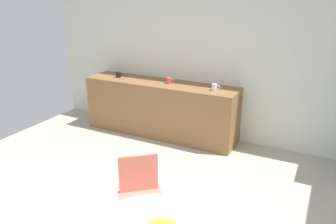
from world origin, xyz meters
TOP-DOWN VIEW (x-y plane):
  - wall_back at (0.00, 3.00)m, footprint 6.00×0.10m
  - counter_block at (-0.79, 2.65)m, footprint 2.58×0.60m
  - chair_coral at (0.22, 0.36)m, footprint 0.59×0.59m
  - mug_white at (-0.63, 2.65)m, footprint 0.13×0.08m
  - mug_green at (-1.59, 2.63)m, footprint 0.13×0.08m
  - mug_red at (0.15, 2.61)m, footprint 0.13×0.08m

SIDE VIEW (x-z plane):
  - counter_block at x=-0.79m, z-range 0.00..0.90m
  - chair_coral at x=0.22m, z-range 0.11..0.94m
  - mug_white at x=-0.63m, z-range 0.90..1.00m
  - mug_green at x=-1.59m, z-range 0.90..1.00m
  - mug_red at x=0.15m, z-range 0.90..1.00m
  - wall_back at x=0.00m, z-range 0.00..2.60m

